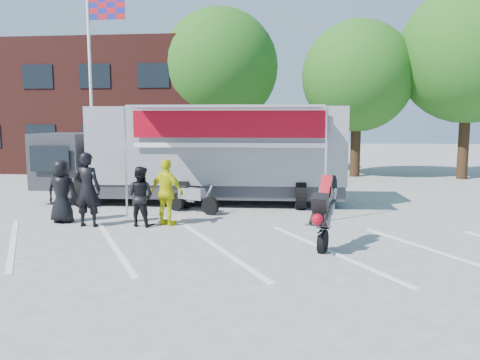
% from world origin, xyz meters
% --- Properties ---
extents(ground, '(100.00, 100.00, 0.00)m').
position_xyz_m(ground, '(0.00, 0.00, 0.00)').
color(ground, '#A4A39E').
rests_on(ground, ground).
extents(parking_bay_lines, '(18.09, 13.33, 0.01)m').
position_xyz_m(parking_bay_lines, '(0.00, 1.00, 0.01)').
color(parking_bay_lines, white).
rests_on(parking_bay_lines, ground).
extents(office_building, '(18.00, 8.00, 7.00)m').
position_xyz_m(office_building, '(-10.00, 18.00, 3.50)').
color(office_building, '#4C1D18').
rests_on(office_building, ground).
extents(flagpole, '(1.61, 0.12, 8.00)m').
position_xyz_m(flagpole, '(-6.24, 10.00, 5.05)').
color(flagpole, white).
rests_on(flagpole, ground).
extents(tree_left, '(6.12, 6.12, 8.64)m').
position_xyz_m(tree_left, '(-2.00, 16.00, 5.57)').
color(tree_left, '#382314').
rests_on(tree_left, ground).
extents(tree_mid, '(5.44, 5.44, 7.68)m').
position_xyz_m(tree_mid, '(5.00, 15.00, 4.94)').
color(tree_mid, '#382314').
rests_on(tree_mid, ground).
extents(tree_right, '(6.46, 6.46, 9.12)m').
position_xyz_m(tree_right, '(10.00, 14.50, 5.88)').
color(tree_right, '#382314').
rests_on(tree_right, ground).
extents(transporter_truck, '(10.30, 5.20, 3.23)m').
position_xyz_m(transporter_truck, '(-1.18, 6.67, 0.00)').
color(transporter_truck, gray).
rests_on(transporter_truck, ground).
extents(parked_motorcycle, '(1.96, 1.34, 0.98)m').
position_xyz_m(parked_motorcycle, '(-1.19, 4.86, 0.00)').
color(parked_motorcycle, '#B5B5BA').
rests_on(parked_motorcycle, ground).
extents(stunt_bike_rider, '(1.14, 1.66, 1.78)m').
position_xyz_m(stunt_bike_rider, '(2.61, 1.45, 0.00)').
color(stunt_bike_rider, black).
rests_on(stunt_bike_rider, ground).
extents(spectator_leather_a, '(0.85, 0.56, 1.73)m').
position_xyz_m(spectator_leather_a, '(-4.47, 3.17, 0.86)').
color(spectator_leather_a, black).
rests_on(spectator_leather_a, ground).
extents(spectator_leather_b, '(0.73, 0.49, 1.97)m').
position_xyz_m(spectator_leather_b, '(-3.57, 2.77, 0.99)').
color(spectator_leather_b, black).
rests_on(spectator_leather_b, ground).
extents(spectator_leather_c, '(0.89, 0.76, 1.59)m').
position_xyz_m(spectator_leather_c, '(-2.20, 2.97, 0.80)').
color(spectator_leather_c, black).
rests_on(spectator_leather_c, ground).
extents(spectator_hivis, '(1.13, 0.82, 1.78)m').
position_xyz_m(spectator_hivis, '(-1.53, 3.13, 0.89)').
color(spectator_hivis, '#D3D70B').
rests_on(spectator_hivis, ground).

